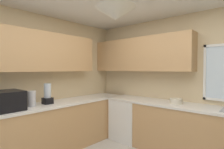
% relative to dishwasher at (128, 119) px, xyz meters
% --- Properties ---
extents(room_shell, '(4.04, 3.97, 2.57)m').
position_rel_dishwasher_xyz_m(room_shell, '(0.61, -1.07, 1.31)').
color(room_shell, beige).
rests_on(room_shell, ground_plane).
extents(counter_run_left, '(0.65, 3.58, 0.89)m').
position_rel_dishwasher_xyz_m(counter_run_left, '(-0.66, -1.59, 0.02)').
color(counter_run_left, tan).
rests_on(counter_run_left, ground_plane).
extents(counter_run_back, '(3.13, 0.65, 0.89)m').
position_rel_dishwasher_xyz_m(counter_run_back, '(1.20, 0.03, 0.02)').
color(counter_run_back, tan).
rests_on(counter_run_back, ground_plane).
extents(dishwasher, '(0.60, 0.60, 0.84)m').
position_rel_dishwasher_xyz_m(dishwasher, '(0.00, 0.00, 0.00)').
color(dishwasher, white).
rests_on(dishwasher, ground_plane).
extents(microwave, '(0.48, 0.36, 0.29)m').
position_rel_dishwasher_xyz_m(microwave, '(-0.66, -2.11, 0.61)').
color(microwave, black).
rests_on(microwave, counter_run_left).
extents(kettle, '(0.13, 0.13, 0.26)m').
position_rel_dishwasher_xyz_m(kettle, '(-0.64, -1.77, 0.59)').
color(kettle, '#B7B7BC').
rests_on(kettle, counter_run_left).
extents(bowl, '(0.21, 0.21, 0.09)m').
position_rel_dishwasher_xyz_m(bowl, '(1.02, 0.03, 0.51)').
color(bowl, beige).
rests_on(bowl, counter_run_back).
extents(blender_appliance, '(0.15, 0.15, 0.36)m').
position_rel_dishwasher_xyz_m(blender_appliance, '(-0.66, -1.48, 0.63)').
color(blender_appliance, black).
rests_on(blender_appliance, counter_run_left).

